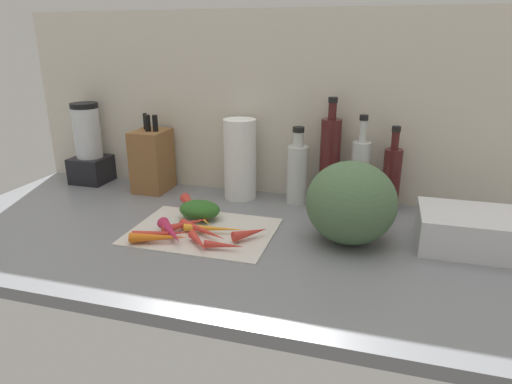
% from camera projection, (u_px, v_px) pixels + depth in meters
% --- Properties ---
extents(ground_plane, '(1.70, 0.80, 0.03)m').
position_uv_depth(ground_plane, '(224.00, 238.00, 1.24)').
color(ground_plane, slate).
extents(wall_back, '(1.70, 0.03, 0.60)m').
position_uv_depth(wall_back, '(261.00, 105.00, 1.49)').
color(wall_back, beige).
rests_on(wall_back, ground_plane).
extents(cutting_board, '(0.39, 0.29, 0.01)m').
position_uv_depth(cutting_board, '(203.00, 231.00, 1.24)').
color(cutting_board, beige).
rests_on(cutting_board, ground_plane).
extents(carrot_0, '(0.12, 0.12, 0.03)m').
position_uv_depth(carrot_0, '(171.00, 232.00, 1.18)').
color(carrot_0, '#B2264C').
rests_on(carrot_0, cutting_board).
extents(carrot_1, '(0.09, 0.09, 0.03)m').
position_uv_depth(carrot_1, '(250.00, 233.00, 1.19)').
color(carrot_1, red).
rests_on(carrot_1, cutting_board).
extents(carrot_2, '(0.11, 0.13, 0.03)m').
position_uv_depth(carrot_2, '(191.00, 205.00, 1.38)').
color(carrot_2, red).
rests_on(carrot_2, cutting_board).
extents(carrot_3, '(0.15, 0.08, 0.03)m').
position_uv_depth(carrot_3, '(162.00, 234.00, 1.18)').
color(carrot_3, red).
rests_on(carrot_3, cutting_board).
extents(carrot_4, '(0.10, 0.03, 0.02)m').
position_uv_depth(carrot_4, '(224.00, 245.00, 1.12)').
color(carrot_4, red).
rests_on(carrot_4, cutting_board).
extents(carrot_5, '(0.16, 0.09, 0.02)m').
position_uv_depth(carrot_5, '(203.00, 231.00, 1.21)').
color(carrot_5, red).
rests_on(carrot_5, cutting_board).
extents(carrot_6, '(0.15, 0.07, 0.03)m').
position_uv_depth(carrot_6, '(159.00, 237.00, 1.16)').
color(carrot_6, orange).
rests_on(carrot_6, cutting_board).
extents(carrot_7, '(0.12, 0.14, 0.02)m').
position_uv_depth(carrot_7, '(189.00, 223.00, 1.25)').
color(carrot_7, red).
rests_on(carrot_7, cutting_board).
extents(carrot_8, '(0.12, 0.12, 0.02)m').
position_uv_depth(carrot_8, '(201.00, 217.00, 1.30)').
color(carrot_8, orange).
rests_on(carrot_8, cutting_board).
extents(carrot_9, '(0.17, 0.05, 0.02)m').
position_uv_depth(carrot_9, '(215.00, 229.00, 1.22)').
color(carrot_9, orange).
rests_on(carrot_9, cutting_board).
extents(carrot_10, '(0.09, 0.09, 0.02)m').
position_uv_depth(carrot_10, '(199.00, 242.00, 1.14)').
color(carrot_10, red).
rests_on(carrot_10, cutting_board).
extents(carrot_greens_pile, '(0.12, 0.09, 0.05)m').
position_uv_depth(carrot_greens_pile, '(200.00, 210.00, 1.31)').
color(carrot_greens_pile, '#2D6023').
rests_on(carrot_greens_pile, cutting_board).
extents(winter_squash, '(0.23, 0.22, 0.22)m').
position_uv_depth(winter_squash, '(351.00, 203.00, 1.15)').
color(winter_squash, '#4C6B47').
rests_on(winter_squash, ground_plane).
extents(knife_block, '(0.11, 0.14, 0.27)m').
position_uv_depth(knife_block, '(152.00, 160.00, 1.56)').
color(knife_block, brown).
rests_on(knife_block, ground_plane).
extents(blender_appliance, '(0.13, 0.13, 0.29)m').
position_uv_depth(blender_appliance, '(89.00, 149.00, 1.64)').
color(blender_appliance, black).
rests_on(blender_appliance, ground_plane).
extents(paper_towel_roll, '(0.11, 0.11, 0.27)m').
position_uv_depth(paper_towel_roll, '(240.00, 159.00, 1.47)').
color(paper_towel_roll, white).
rests_on(paper_towel_roll, ground_plane).
extents(bottle_0, '(0.07, 0.07, 0.25)m').
position_uv_depth(bottle_0, '(297.00, 172.00, 1.44)').
color(bottle_0, silver).
rests_on(bottle_0, ground_plane).
extents(bottle_1, '(0.06, 0.06, 0.34)m').
position_uv_depth(bottle_1, '(330.00, 160.00, 1.42)').
color(bottle_1, '#471919').
rests_on(bottle_1, ground_plane).
extents(bottle_2, '(0.06, 0.06, 0.29)m').
position_uv_depth(bottle_2, '(360.00, 172.00, 1.40)').
color(bottle_2, silver).
rests_on(bottle_2, ground_plane).
extents(bottle_3, '(0.06, 0.06, 0.26)m').
position_uv_depth(bottle_3, '(391.00, 177.00, 1.38)').
color(bottle_3, '#471919').
rests_on(bottle_3, ground_plane).
extents(dish_rack, '(0.29, 0.20, 0.09)m').
position_uv_depth(dish_rack, '(478.00, 231.00, 1.13)').
color(dish_rack, silver).
rests_on(dish_rack, ground_plane).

